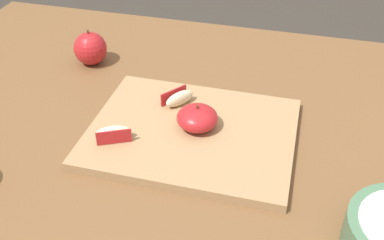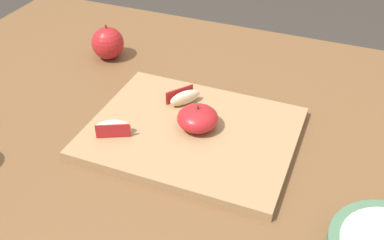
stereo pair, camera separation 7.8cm
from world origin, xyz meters
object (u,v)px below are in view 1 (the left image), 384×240
at_px(apple_wedge_middle, 179,98).
at_px(whole_apple_crimson, 90,49).
at_px(apple_half_skin_up, 197,118).
at_px(cutting_board, 192,133).
at_px(apple_wedge_left, 114,133).

height_order(apple_wedge_middle, whole_apple_crimson, whole_apple_crimson).
height_order(apple_half_skin_up, apple_wedge_middle, apple_half_skin_up).
height_order(cutting_board, apple_wedge_middle, apple_wedge_middle).
xyz_separation_m(cutting_board, apple_wedge_middle, (-0.04, 0.07, 0.02)).
bearing_deg(apple_wedge_left, whole_apple_crimson, 122.07).
bearing_deg(apple_wedge_left, apple_wedge_middle, 59.11).
distance_m(apple_half_skin_up, apple_wedge_left, 0.15).
relative_size(apple_half_skin_up, apple_wedge_left, 1.13).
relative_size(apple_wedge_middle, whole_apple_crimson, 0.77).
bearing_deg(apple_wedge_left, apple_half_skin_up, 28.87).
bearing_deg(whole_apple_crimson, apple_wedge_left, -57.93).
height_order(cutting_board, apple_half_skin_up, apple_half_skin_up).
distance_m(apple_wedge_middle, whole_apple_crimson, 0.27).
height_order(apple_wedge_left, whole_apple_crimson, whole_apple_crimson).
xyz_separation_m(apple_wedge_left, apple_wedge_middle, (0.08, 0.13, 0.00)).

